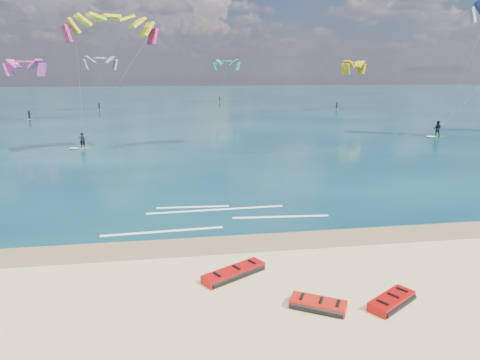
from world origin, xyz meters
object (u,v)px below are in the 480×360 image
(packed_kite_left, at_px, (234,276))
(kitesurfer_main, at_px, (96,78))
(packed_kite_mid, at_px, (318,309))
(packed_kite_right, at_px, (391,305))
(kitesurfer_far, at_px, (480,60))

(packed_kite_left, distance_m, kitesurfer_main, 30.77)
(packed_kite_left, distance_m, packed_kite_mid, 3.84)
(packed_kite_left, height_order, kitesurfer_main, kitesurfer_main)
(packed_kite_right, xyz_separation_m, kitesurfer_far, (27.29, 33.28, 9.14))
(packed_kite_mid, bearing_deg, packed_kite_left, 162.27)
(packed_kite_left, height_order, kitesurfer_far, kitesurfer_far)
(packed_kite_mid, xyz_separation_m, kitesurfer_main, (-12.08, 31.17, 7.34))
(packed_kite_right, bearing_deg, packed_kite_left, 117.48)
(packed_kite_mid, bearing_deg, kitesurfer_main, 141.17)
(packed_kite_mid, bearing_deg, kitesurfer_far, 77.86)
(packed_kite_left, height_order, packed_kite_right, packed_kite_right)
(packed_kite_left, distance_m, kitesurfer_far, 45.36)
(packed_kite_left, xyz_separation_m, packed_kite_mid, (2.58, -2.84, 0.00))
(packed_kite_left, xyz_separation_m, packed_kite_right, (5.24, -3.02, 0.00))
(packed_kite_left, relative_size, kitesurfer_main, 0.21)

